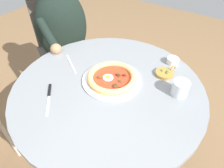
{
  "coord_description": "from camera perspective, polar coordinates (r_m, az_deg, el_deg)",
  "views": [
    {
      "loc": [
        -0.43,
        0.59,
        1.41
      ],
      "look_at": [
        -0.03,
        0.01,
        0.77
      ],
      "focal_mm": 31.64,
      "sensor_mm": 36.0,
      "label": 1
    }
  ],
  "objects": [
    {
      "name": "water_glass",
      "position": [
        0.98,
        19.05,
        -1.35
      ],
      "size": [
        0.08,
        0.08,
        0.08
      ],
      "color": "silver",
      "rests_on": "dining_table"
    },
    {
      "name": "steak_knife",
      "position": [
        0.99,
        -17.71,
        -2.89
      ],
      "size": [
        0.15,
        0.16,
        0.01
      ],
      "color": "silver",
      "rests_on": "dining_table"
    },
    {
      "name": "diner_person",
      "position": [
        1.67,
        -13.22,
        9.88
      ],
      "size": [
        0.46,
        0.52,
        1.2
      ],
      "color": "#282833",
      "rests_on": "ground"
    },
    {
      "name": "pizza_on_plate",
      "position": [
        1.01,
        -0.04,
        1.75
      ],
      "size": [
        0.31,
        0.31,
        0.04
      ],
      "color": "white",
      "rests_on": "dining_table"
    },
    {
      "name": "cafe_chair_diner",
      "position": [
        1.79,
        -14.63,
        11.86
      ],
      "size": [
        0.52,
        0.52,
        0.89
      ],
      "color": "#504A45",
      "rests_on": "ground"
    },
    {
      "name": "fork_utensil",
      "position": [
        1.16,
        -11.73,
        5.72
      ],
      "size": [
        0.17,
        0.11,
        0.0
      ],
      "color": "#BCBCC1",
      "rests_on": "dining_table"
    },
    {
      "name": "olive_pan",
      "position": [
        1.09,
        14.97,
        3.06
      ],
      "size": [
        0.1,
        0.11,
        0.04
      ],
      "color": "olive",
      "rests_on": "dining_table"
    },
    {
      "name": "dining_table",
      "position": [
        1.1,
        -1.02,
        -6.13
      ],
      "size": [
        0.97,
        0.97,
        0.73
      ],
      "color": "gray",
      "rests_on": "ground"
    },
    {
      "name": "ground_plane",
      "position": [
        1.6,
        -0.74,
        -20.44
      ],
      "size": [
        6.0,
        6.0,
        0.02
      ],
      "primitive_type": "cube",
      "color": "brown"
    },
    {
      "name": "ramekin_capers",
      "position": [
        1.18,
        17.17,
        6.47
      ],
      "size": [
        0.07,
        0.07,
        0.04
      ],
      "color": "white",
      "rests_on": "dining_table"
    }
  ]
}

